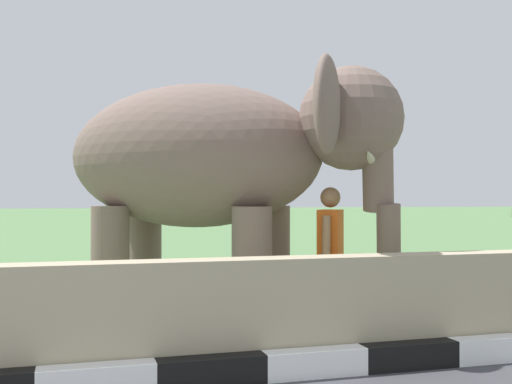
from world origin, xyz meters
TOP-DOWN VIEW (x-y plane):
  - barrier_parapet at (2.00, 4.02)m, footprint 28.00×0.36m
  - elephant at (2.50, 5.91)m, footprint 3.95×3.51m
  - person_handler at (3.62, 5.31)m, footprint 0.43×0.59m

SIDE VIEW (x-z plane):
  - barrier_parapet at x=2.00m, z-range 0.00..1.00m
  - person_handler at x=3.62m, z-range 0.10..1.75m
  - elephant at x=2.50m, z-range 0.48..3.47m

